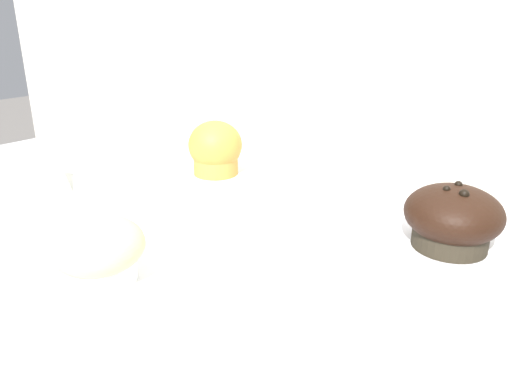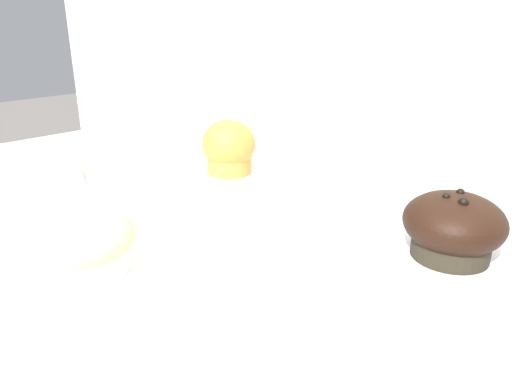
% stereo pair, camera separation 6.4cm
% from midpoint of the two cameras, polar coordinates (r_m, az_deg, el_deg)
% --- Properties ---
extents(wall_back, '(3.20, 0.10, 1.80)m').
position_cam_midpoint_polar(wall_back, '(1.16, 11.56, 7.55)').
color(wall_back, beige).
rests_on(wall_back, ground).
extents(muffin_front_center, '(0.10, 0.10, 0.07)m').
position_cam_midpoint_polar(muffin_front_center, '(0.55, -20.83, -6.35)').
color(muffin_front_center, white).
rests_on(muffin_front_center, display_counter).
extents(muffin_back_left, '(0.11, 0.11, 0.08)m').
position_cam_midpoint_polar(muffin_back_left, '(0.61, 18.84, -2.90)').
color(muffin_back_left, '#2B251A').
rests_on(muffin_back_left, display_counter).
extents(muffin_back_right, '(0.09, 0.09, 0.09)m').
position_cam_midpoint_polar(muffin_back_right, '(0.84, -6.86, 4.82)').
color(muffin_back_right, '#C48639').
rests_on(muffin_back_right, display_counter).
extents(price_card, '(0.06, 0.05, 0.06)m').
position_cam_midpoint_polar(price_card, '(0.81, -23.81, 1.83)').
color(price_card, white).
rests_on(price_card, display_counter).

